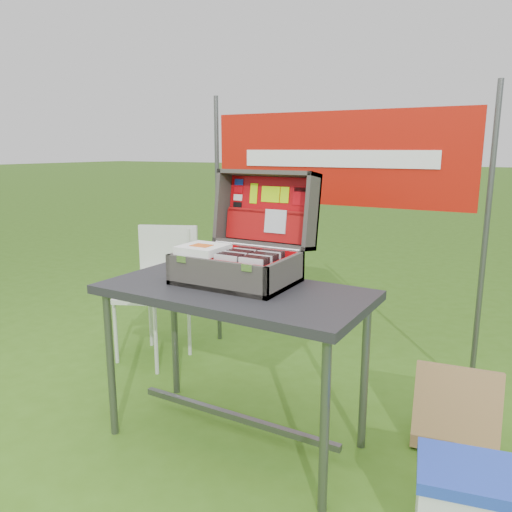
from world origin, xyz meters
The scene contains 86 objects.
ground centered at (0.00, 0.00, 0.00)m, with size 80.00×80.00×0.00m, color #3C6A18.
table centered at (-0.07, 0.05, 0.38)m, with size 1.20×0.60×0.75m, color black, non-canonical shape.
table_top centered at (-0.07, 0.05, 0.73)m, with size 1.20×0.60×0.04m, color black.
table_leg_fl centered at (-0.61, -0.19, 0.36)m, with size 0.04×0.04×0.71m, color #59595B.
table_leg_fr centered at (0.47, -0.19, 0.36)m, with size 0.04×0.04×0.71m, color #59595B.
table_leg_bl centered at (-0.61, 0.30, 0.36)m, with size 0.04×0.04×0.71m, color #59595B.
table_leg_br centered at (0.47, 0.30, 0.36)m, with size 0.04×0.04×0.71m, color #59595B.
table_brace centered at (-0.07, 0.05, 0.12)m, with size 1.05×0.03×0.03m, color #59595B.
suitcase centered at (-0.11, 0.20, 1.00)m, with size 0.52×0.53×0.50m, color #555048, non-canonical shape.
suitcase_base_bottom centered at (-0.11, 0.14, 0.76)m, with size 0.52×0.37×0.02m, color #555048.
suitcase_base_wall_front centered at (-0.11, -0.04, 0.82)m, with size 0.52×0.02×0.14m, color #555048.
suitcase_base_wall_back centered at (-0.11, 0.31, 0.82)m, with size 0.52×0.02×0.14m, color #555048.
suitcase_base_wall_left centered at (-0.36, 0.14, 0.82)m, with size 0.02×0.37×0.14m, color #555048.
suitcase_base_wall_right centered at (0.14, 0.14, 0.82)m, with size 0.02×0.37×0.14m, color #555048.
suitcase_liner_floor centered at (-0.11, 0.14, 0.77)m, with size 0.48×0.33×0.01m, color #C40508.
suitcase_latch_left centered at (-0.27, -0.05, 0.88)m, with size 0.05×0.01×0.03m, color silver.
suitcase_latch_right centered at (0.06, -0.05, 0.88)m, with size 0.05×0.01×0.03m, color silver.
suitcase_hinge centered at (-0.11, 0.32, 0.89)m, with size 0.02×0.02×0.47m, color silver.
suitcase_lid_back centered at (-0.11, 0.48, 1.06)m, with size 0.52×0.37×0.02m, color #555048.
suitcase_lid_rim_far centered at (-0.11, 0.45, 1.24)m, with size 0.52×0.02×0.14m, color #555048.
suitcase_lid_rim_near centered at (-0.11, 0.39, 0.89)m, with size 0.52×0.02×0.14m, color #555048.
suitcase_lid_rim_left centered at (-0.36, 0.42, 1.06)m, with size 0.02×0.37×0.14m, color #555048.
suitcase_lid_rim_right centered at (0.14, 0.42, 1.06)m, with size 0.02×0.37×0.14m, color #555048.
suitcase_lid_liner centered at (-0.11, 0.47, 1.06)m, with size 0.48×0.33×0.01m, color #C40508.
suitcase_liner_wall_front centered at (-0.11, -0.02, 0.83)m, with size 0.48×0.01×0.12m, color #C40508.
suitcase_liner_wall_back centered at (-0.11, 0.30, 0.83)m, with size 0.48×0.01×0.12m, color #C40508.
suitcase_liner_wall_left centered at (-0.34, 0.14, 0.83)m, with size 0.01×0.33×0.12m, color #C40508.
suitcase_liner_wall_right centered at (0.13, 0.14, 0.83)m, with size 0.01×0.33×0.12m, color #C40508.
suitcase_lid_pocket centered at (-0.11, 0.43, 0.98)m, with size 0.46×0.15×0.03m, color #9B0D0D.
suitcase_pocket_edge centered at (-0.11, 0.44, 1.05)m, with size 0.45×0.02×0.02m, color #9B0D0D.
suitcase_pocket_cd centered at (-0.05, 0.42, 1.01)m, with size 0.12×0.12×0.01m, color silver.
lid_sticker_cc_a centered at (-0.30, 0.48, 1.19)m, with size 0.05×0.03×0.00m, color #1933B2.
lid_sticker_cc_b centered at (-0.30, 0.47, 1.15)m, with size 0.05×0.03×0.00m, color red.
lid_sticker_cc_c centered at (-0.30, 0.47, 1.11)m, with size 0.05×0.03×0.00m, color white.
lid_sticker_cc_d centered at (-0.30, 0.46, 1.07)m, with size 0.05×0.03×0.00m, color black.
lid_card_neon_tall centered at (-0.20, 0.47, 1.13)m, with size 0.04×0.10×0.00m, color #B5F806.
lid_card_neon_main centered at (-0.11, 0.47, 1.13)m, with size 0.10×0.08×0.00m, color #B5F806.
lid_card_neon_small centered at (-0.03, 0.47, 1.13)m, with size 0.05×0.08×0.00m, color #B5F806.
lid_sticker_band centered at (0.07, 0.47, 1.13)m, with size 0.09×0.09×0.00m, color red.
lid_sticker_band_bar centered at (0.07, 0.48, 1.16)m, with size 0.08×0.02×0.00m, color black.
cd_left_0 centered at (-0.07, 0.00, 0.84)m, with size 0.12×0.01×0.13m, color silver.
cd_left_1 centered at (-0.07, 0.02, 0.84)m, with size 0.12×0.01×0.13m, color black.
cd_left_2 centered at (-0.07, 0.04, 0.84)m, with size 0.12×0.01×0.13m, color black.
cd_left_3 centered at (-0.07, 0.06, 0.84)m, with size 0.12×0.01×0.13m, color black.
cd_left_4 centered at (-0.07, 0.08, 0.84)m, with size 0.12×0.01×0.13m, color silver.
cd_left_5 centered at (-0.07, 0.10, 0.84)m, with size 0.12×0.01×0.13m, color black.
cd_left_6 centered at (-0.07, 0.12, 0.84)m, with size 0.12×0.01×0.13m, color black.
cd_left_7 centered at (-0.07, 0.14, 0.84)m, with size 0.12×0.01×0.13m, color black.
cd_left_8 centered at (-0.07, 0.16, 0.84)m, with size 0.12×0.01×0.13m, color silver.
cd_left_9 centered at (-0.07, 0.18, 0.84)m, with size 0.12×0.01×0.13m, color black.
cd_left_10 centered at (-0.07, 0.20, 0.84)m, with size 0.12×0.01×0.13m, color black.
cd_right_0 centered at (0.05, 0.00, 0.84)m, with size 0.12×0.01×0.13m, color silver.
cd_right_1 centered at (0.05, 0.02, 0.84)m, with size 0.12×0.01×0.13m, color black.
cd_right_2 centered at (0.05, 0.04, 0.84)m, with size 0.12×0.01×0.13m, color black.
cd_right_3 centered at (0.05, 0.06, 0.84)m, with size 0.12×0.01×0.13m, color black.
cd_right_4 centered at (0.05, 0.08, 0.84)m, with size 0.12×0.01×0.13m, color silver.
cd_right_5 centered at (0.05, 0.10, 0.84)m, with size 0.12×0.01×0.13m, color black.
cd_right_6 centered at (0.05, 0.12, 0.84)m, with size 0.12×0.01×0.13m, color black.
cd_right_7 centered at (0.05, 0.14, 0.84)m, with size 0.12×0.01×0.13m, color black.
cd_right_8 centered at (0.05, 0.16, 0.84)m, with size 0.12×0.01×0.13m, color silver.
cd_right_9 centered at (0.05, 0.18, 0.84)m, with size 0.12×0.01×0.13m, color black.
cd_right_10 centered at (0.05, 0.20, 0.84)m, with size 0.12×0.01×0.13m, color black.
songbook_0 centered at (-0.24, 0.07, 0.89)m, with size 0.20×0.20×0.01m, color white.
songbook_1 centered at (-0.24, 0.07, 0.90)m, with size 0.20×0.20×0.01m, color white.
songbook_2 centered at (-0.24, 0.07, 0.90)m, with size 0.20×0.20×0.01m, color white.
songbook_3 centered at (-0.24, 0.07, 0.91)m, with size 0.20×0.20×0.01m, color white.
songbook_4 centered at (-0.24, 0.07, 0.91)m, with size 0.20×0.20×0.01m, color white.
songbook_5 centered at (-0.24, 0.07, 0.92)m, with size 0.20×0.20×0.01m, color white.
songbook_6 centered at (-0.24, 0.07, 0.92)m, with size 0.20×0.20×0.01m, color white.
songbook_graphic centered at (-0.24, 0.06, 0.93)m, with size 0.09×0.07×0.00m, color #D85919.
cooler centered at (0.98, -0.13, 0.16)m, with size 0.36×0.28×0.32m, color white, non-canonical shape.
cooler_lid centered at (0.98, -0.13, 0.30)m, with size 0.36×0.28×0.04m, color blue.
chair centered at (-1.03, 0.59, 0.43)m, with size 0.39×0.43×0.86m, color silver, non-canonical shape.
chair_seat centered at (-1.03, 0.59, 0.44)m, with size 0.39×0.39×0.03m, color silver.
chair_backrest centered at (-1.03, 0.78, 0.66)m, with size 0.39×0.03×0.41m, color silver.
chair_leg_fl centered at (-1.20, 0.42, 0.22)m, with size 0.02×0.02×0.44m, color silver.
chair_leg_fr centered at (-0.86, 0.42, 0.22)m, with size 0.02×0.02×0.44m, color silver.
chair_leg_bl centered at (-1.20, 0.76, 0.22)m, with size 0.02×0.02×0.44m, color silver.
chair_leg_br centered at (-0.86, 0.76, 0.22)m, with size 0.02×0.02×0.44m, color silver.
chair_upright_left centered at (-1.20, 0.78, 0.65)m, with size 0.02×0.02×0.41m, color silver.
chair_upright_right centered at (-0.86, 0.78, 0.65)m, with size 0.02×0.02×0.41m, color silver.
cardboard_box centered at (0.85, 0.48, 0.20)m, with size 0.37×0.06×0.39m, color olive.
banner_post_left centered at (-0.85, 1.10, 0.85)m, with size 0.03×0.03×1.70m, color #59595B.
banner_post_right centered at (0.85, 1.10, 0.85)m, with size 0.03×0.03×1.70m, color #59595B.
banner centered at (0.00, 1.09, 1.30)m, with size 1.60×0.01×0.55m, color #A51208.
banner_text centered at (0.00, 1.08, 1.30)m, with size 1.20×0.00×0.10m, color white.
Camera 1 is at (1.07, -1.76, 1.36)m, focal length 35.00 mm.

